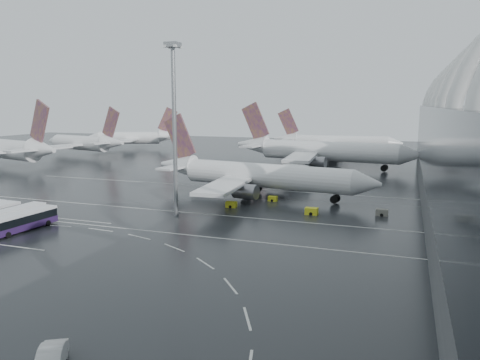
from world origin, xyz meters
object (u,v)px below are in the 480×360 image
(jet_remote_mid, at_px, (85,143))
(gse_cart_belly_a, at_px, (311,211))
(airliner_main, at_px, (255,176))
(jet_remote_far, at_px, (135,138))
(airliner_gate_b, at_px, (319,151))
(bus_row_near_d, at_px, (22,221))
(gse_cart_belly_e, at_px, (273,199))
(van_curve_c, at_px, (50,360))
(airliner_gate_c, at_px, (334,142))
(gse_cart_belly_c, at_px, (231,205))
(gse_cart_belly_d, at_px, (382,212))
(jet_remote_west, at_px, (12,150))
(bus_row_near_c, at_px, (11,217))
(floodlight_mast, at_px, (174,109))

(jet_remote_mid, bearing_deg, gse_cart_belly_a, 160.37)
(airliner_main, distance_m, jet_remote_far, 125.55)
(jet_remote_far, distance_m, gse_cart_belly_a, 146.40)
(jet_remote_far, bearing_deg, airliner_gate_b, 138.58)
(bus_row_near_d, height_order, gse_cart_belly_a, bus_row_near_d)
(jet_remote_mid, distance_m, gse_cart_belly_e, 111.79)
(airliner_gate_b, height_order, van_curve_c, airliner_gate_b)
(airliner_gate_c, height_order, gse_cart_belly_c, airliner_gate_c)
(van_curve_c, bearing_deg, gse_cart_belly_a, 51.10)
(jet_remote_mid, distance_m, bus_row_near_d, 114.82)
(jet_remote_far, distance_m, bus_row_near_d, 144.50)
(gse_cart_belly_a, xyz_separation_m, gse_cart_belly_e, (-10.17, 9.40, -0.11))
(gse_cart_belly_d, bearing_deg, bus_row_near_d, -150.70)
(airliner_main, xyz_separation_m, gse_cart_belly_c, (-0.83, -13.19, -4.00))
(airliner_main, distance_m, jet_remote_west, 92.26)
(jet_remote_mid, height_order, jet_remote_far, jet_remote_mid)
(jet_remote_mid, relative_size, bus_row_near_d, 3.53)
(van_curve_c, bearing_deg, bus_row_near_d, 106.57)
(jet_remote_west, bearing_deg, bus_row_near_c, 151.61)
(airliner_gate_b, relative_size, jet_remote_far, 1.42)
(jet_remote_far, relative_size, gse_cart_belly_a, 18.30)
(jet_remote_far, distance_m, gse_cart_belly_d, 153.11)
(jet_remote_far, height_order, van_curve_c, jet_remote_far)
(gse_cart_belly_d, relative_size, gse_cart_belly_e, 1.14)
(bus_row_near_c, xyz_separation_m, floodlight_mast, (22.11, 16.89, 17.86))
(jet_remote_far, distance_m, bus_row_near_c, 142.25)
(gse_cart_belly_a, relative_size, gse_cart_belly_c, 1.12)
(airliner_gate_c, xyz_separation_m, jet_remote_west, (-93.31, -77.90, 0.98))
(bus_row_near_c, relative_size, gse_cart_belly_d, 5.81)
(bus_row_near_d, distance_m, van_curve_c, 45.69)
(bus_row_near_c, xyz_separation_m, gse_cart_belly_d, (58.02, 29.74, -1.13))
(gse_cart_belly_c, bearing_deg, bus_row_near_d, -132.86)
(airliner_gate_b, relative_size, gse_cart_belly_e, 31.34)
(gse_cart_belly_c, bearing_deg, bus_row_near_c, -137.32)
(airliner_main, bearing_deg, van_curve_c, -76.45)
(jet_remote_mid, height_order, floodlight_mast, floodlight_mast)
(jet_remote_far, distance_m, floodlight_mast, 139.17)
(bus_row_near_c, xyz_separation_m, gse_cart_belly_a, (45.55, 26.21, -1.09))
(airliner_gate_c, bearing_deg, jet_remote_west, -143.34)
(airliner_main, relative_size, jet_remote_west, 1.08)
(van_curve_c, relative_size, gse_cart_belly_e, 2.77)
(bus_row_near_d, bearing_deg, airliner_gate_b, -15.37)
(van_curve_c, height_order, floodlight_mast, floodlight_mast)
(airliner_gate_c, height_order, bus_row_near_d, airliner_gate_c)
(gse_cart_belly_d, height_order, gse_cart_belly_e, gse_cart_belly_d)
(jet_remote_west, xyz_separation_m, jet_remote_mid, (1.16, 35.68, -0.60))
(jet_remote_mid, relative_size, van_curve_c, 8.29)
(jet_remote_far, bearing_deg, gse_cart_belly_d, 119.99)
(jet_remote_west, xyz_separation_m, gse_cart_belly_a, (105.65, -33.55, -5.03))
(van_curve_c, distance_m, gse_cart_belly_c, 59.63)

